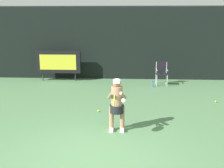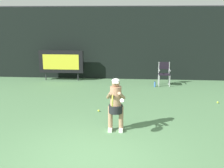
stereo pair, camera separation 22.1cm
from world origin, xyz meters
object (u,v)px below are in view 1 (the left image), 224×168
(scoreboard, at_px, (58,62))
(tennis_player, at_px, (117,103))
(tennis_ball_spare, at_px, (98,111))
(umpire_chair, at_px, (162,72))
(water_bottle, at_px, (153,84))
(tennis_racket, at_px, (114,101))
(tennis_ball_loose, at_px, (216,102))

(scoreboard, height_order, tennis_player, scoreboard)
(scoreboard, height_order, tennis_ball_spare, scoreboard)
(umpire_chair, xyz_separation_m, tennis_player, (-1.88, -5.51, 0.20))
(umpire_chair, xyz_separation_m, water_bottle, (-0.43, -0.35, -0.50))
(tennis_racket, bearing_deg, scoreboard, 99.81)
(scoreboard, bearing_deg, water_bottle, -12.28)
(water_bottle, height_order, tennis_racket, tennis_racket)
(scoreboard, distance_m, tennis_racket, 7.40)
(tennis_player, distance_m, tennis_racket, 0.62)
(tennis_racket, bearing_deg, water_bottle, 60.61)
(umpire_chair, bearing_deg, tennis_player, -108.89)
(umpire_chair, height_order, tennis_ball_loose, umpire_chair)
(tennis_ball_loose, bearing_deg, scoreboard, 153.67)
(scoreboard, xyz_separation_m, water_bottle, (4.57, -1.00, -0.82))
(water_bottle, xyz_separation_m, tennis_racket, (-1.49, -5.73, 0.92))
(umpire_chair, bearing_deg, tennis_ball_spare, -122.95)
(tennis_ball_loose, height_order, tennis_ball_spare, same)
(scoreboard, relative_size, water_bottle, 8.30)
(water_bottle, bearing_deg, tennis_ball_spare, -120.53)
(scoreboard, xyz_separation_m, umpire_chair, (5.01, -0.65, -0.33))
(scoreboard, height_order, umpire_chair, scoreboard)
(tennis_player, height_order, tennis_ball_loose, tennis_player)
(tennis_player, relative_size, tennis_ball_spare, 21.96)
(umpire_chair, height_order, water_bottle, umpire_chair)
(umpire_chair, bearing_deg, scoreboard, 172.62)
(tennis_player, relative_size, tennis_ball_loose, 21.96)
(tennis_player, height_order, tennis_ball_spare, tennis_player)
(tennis_ball_spare, bearing_deg, scoreboard, 117.98)
(scoreboard, relative_size, umpire_chair, 2.04)
(umpire_chair, relative_size, tennis_ball_loose, 15.88)
(tennis_player, height_order, tennis_racket, tennis_player)
(tennis_racket, relative_size, tennis_ball_spare, 8.85)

